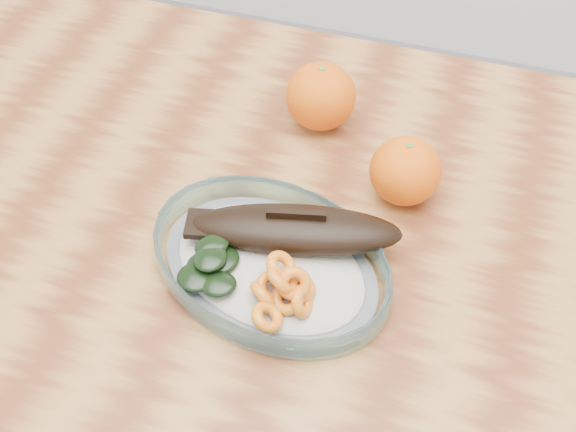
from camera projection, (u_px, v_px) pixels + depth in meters
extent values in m
cube|color=brown|center=(307.00, 273.00, 0.76)|extent=(1.20, 0.80, 0.04)
cylinder|color=brown|center=(82.00, 187.00, 1.37)|extent=(0.06, 0.06, 0.71)
ellipsoid|color=white|center=(270.00, 267.00, 0.73)|extent=(0.55, 0.46, 0.01)
torus|color=#8CCCD9|center=(270.00, 261.00, 0.73)|extent=(0.58, 0.58, 0.03)
ellipsoid|color=white|center=(270.00, 256.00, 0.72)|extent=(0.49, 0.40, 0.02)
ellipsoid|color=black|center=(296.00, 219.00, 0.72)|extent=(0.22, 0.11, 0.04)
ellipsoid|color=black|center=(296.00, 223.00, 0.73)|extent=(0.19, 0.09, 0.02)
cube|color=black|center=(204.00, 214.00, 0.73)|extent=(0.05, 0.05, 0.01)
cube|color=black|center=(296.00, 208.00, 0.71)|extent=(0.06, 0.02, 0.02)
torus|color=#C96B0E|center=(302.00, 292.00, 0.67)|extent=(0.03, 0.04, 0.04)
torus|color=#C96B0E|center=(267.00, 307.00, 0.66)|extent=(0.04, 0.03, 0.03)
torus|color=#C96B0E|center=(262.00, 285.00, 0.67)|extent=(0.04, 0.04, 0.04)
torus|color=#C96B0E|center=(272.00, 277.00, 0.68)|extent=(0.05, 0.05, 0.03)
torus|color=#C96B0E|center=(301.00, 277.00, 0.68)|extent=(0.04, 0.04, 0.03)
torus|color=#C96B0E|center=(289.00, 273.00, 0.68)|extent=(0.03, 0.04, 0.04)
torus|color=#C96B0E|center=(287.00, 289.00, 0.67)|extent=(0.05, 0.04, 0.03)
torus|color=#C96B0E|center=(294.00, 273.00, 0.67)|extent=(0.04, 0.04, 0.03)
torus|color=#C96B0E|center=(280.00, 271.00, 0.67)|extent=(0.04, 0.04, 0.04)
torus|color=#C96B0E|center=(281.00, 256.00, 0.68)|extent=(0.03, 0.03, 0.03)
ellipsoid|color=black|center=(217.00, 274.00, 0.69)|extent=(0.04, 0.04, 0.01)
ellipsoid|color=black|center=(220.00, 249.00, 0.71)|extent=(0.05, 0.05, 0.01)
ellipsoid|color=black|center=(203.00, 256.00, 0.70)|extent=(0.05, 0.05, 0.01)
ellipsoid|color=black|center=(194.00, 267.00, 0.69)|extent=(0.04, 0.04, 0.01)
ellipsoid|color=black|center=(211.00, 235.00, 0.71)|extent=(0.04, 0.04, 0.01)
ellipsoid|color=black|center=(211.00, 234.00, 0.71)|extent=(0.04, 0.04, 0.01)
ellipsoid|color=black|center=(209.00, 247.00, 0.69)|extent=(0.04, 0.04, 0.01)
sphere|color=#F14304|center=(321.00, 96.00, 0.86)|extent=(0.08, 0.08, 0.08)
sphere|color=#F14304|center=(405.00, 171.00, 0.78)|extent=(0.08, 0.08, 0.08)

